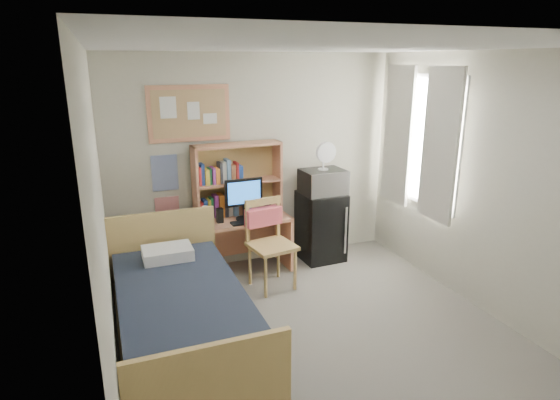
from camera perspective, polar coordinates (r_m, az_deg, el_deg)
name	(u,v)px	position (r m, az deg, el deg)	size (l,w,h in m)	color
floor	(327,346)	(4.51, 5.79, -17.29)	(3.60, 4.20, 0.02)	gray
ceiling	(337,47)	(3.75, 7.00, 18.07)	(3.60, 4.20, 0.02)	white
wall_back	(255,162)	(5.81, -3.11, 4.71)	(3.60, 0.04, 2.60)	beige
wall_front	(552,349)	(2.43, 30.27, -15.37)	(3.60, 0.04, 2.60)	beige
wall_left	(103,238)	(3.53, -20.76, -4.34)	(0.04, 4.20, 2.60)	beige
wall_right	(498,190)	(4.99, 25.08, 1.14)	(0.04, 4.20, 2.60)	beige
window_unit	(419,140)	(5.78, 16.64, 6.99)	(0.10, 1.40, 1.70)	white
curtain_left	(440,146)	(5.45, 18.92, 6.24)	(0.04, 0.55, 1.70)	beige
curtain_right	(398,136)	(6.08, 14.14, 7.63)	(0.04, 0.55, 1.70)	beige
bulletin_board	(189,114)	(5.52, -11.01, 10.31)	(0.94, 0.03, 0.64)	tan
poster_wave	(165,173)	(5.59, -13.88, 3.23)	(0.30, 0.01, 0.42)	#264499
poster_japan	(167,211)	(5.71, -13.55, -1.36)	(0.28, 0.01, 0.36)	red
desk	(243,244)	(5.75, -4.49, -5.42)	(1.11, 0.55, 0.69)	tan
desk_chair	(272,245)	(5.27, -0.97, -5.53)	(0.51, 0.51, 1.02)	tan
mini_fridge	(321,226)	(6.08, 5.00, -3.17)	(0.52, 0.52, 0.89)	black
bed	(183,322)	(4.32, -11.76, -14.34)	(1.08, 2.17, 0.60)	#19202E
hutch	(238,180)	(5.64, -5.18, 2.50)	(1.07, 0.27, 0.87)	tan
monitor	(244,200)	(5.50, -4.42, 0.05)	(0.45, 0.04, 0.48)	black
keyboard	(248,222)	(5.44, -3.87, -2.67)	(0.41, 0.13, 0.02)	black
speaker_left	(220,215)	(5.46, -7.35, -1.88)	(0.07, 0.07, 0.17)	black
speaker_right	(268,209)	(5.65, -1.52, -1.16)	(0.07, 0.07, 0.16)	black
water_bottle	(205,216)	(5.37, -9.08, -1.95)	(0.07, 0.07, 0.23)	white
hoodie	(263,217)	(5.33, -2.04, -2.03)	(0.43, 0.13, 0.21)	#E95863
microwave	(323,182)	(5.89, 5.23, 2.24)	(0.53, 0.40, 0.31)	#B8B8BD
desk_fan	(323,157)	(5.82, 5.31, 5.22)	(0.26, 0.26, 0.32)	white
pillow	(168,253)	(4.83, -13.55, -6.30)	(0.48, 0.34, 0.12)	white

